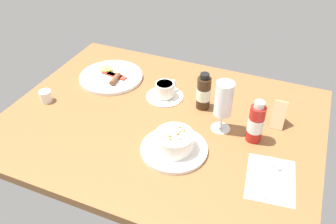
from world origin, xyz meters
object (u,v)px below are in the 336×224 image
sauce_bottle_brown (204,93)px  breakfast_plate (111,76)px  porridge_bowl (174,143)px  wine_glass (224,101)px  coffee_cup (165,91)px  cutlery_setting (271,178)px  menu_card (279,112)px  creamer_jug (45,96)px  sauce_bottle_red (256,123)px

sauce_bottle_brown → breakfast_plate: bearing=174.0°
porridge_bowl → wine_glass: wine_glass is taller
porridge_bowl → coffee_cup: bearing=118.6°
cutlery_setting → menu_card: size_ratio=2.10×
porridge_bowl → wine_glass: bearing=56.9°
porridge_bowl → cutlery_setting: bearing=0.1°
creamer_jug → breakfast_plate: 27.68cm
cutlery_setting → breakfast_plate: (-70.74, 29.99, 0.64)cm
cutlery_setting → breakfast_plate: 76.84cm
menu_card → sauce_bottle_brown: bearing=-177.9°
cutlery_setting → creamer_jug: size_ratio=3.97×
porridge_bowl → breakfast_plate: porridge_bowl is taller
creamer_jug → menu_card: 85.15cm
creamer_jug → breakfast_plate: (14.48, 23.55, -1.37)cm
cutlery_setting → sauce_bottle_brown: bearing=138.9°
porridge_bowl → creamer_jug: bearing=173.2°
wine_glass → sauce_bottle_brown: 14.42cm
porridge_bowl → cutlery_setting: 30.63cm
sauce_bottle_red → cutlery_setting: bearing=-60.4°
sauce_bottle_brown → breakfast_plate: size_ratio=0.55×
menu_card → wine_glass: bearing=-148.9°
cutlery_setting → sauce_bottle_red: (-8.53, 15.03, 6.56)cm
wine_glass → coffee_cup: bearing=158.0°
cutlery_setting → wine_glass: wine_glass is taller
coffee_cup → wine_glass: (24.99, -10.12, 8.99)cm
sauce_bottle_red → menu_card: size_ratio=1.60×
cutlery_setting → wine_glass: size_ratio=1.08×
coffee_cup → sauce_bottle_red: (36.37, -11.27, 4.25)cm
coffee_cup → menu_card: (42.35, 0.35, 2.10)cm
porridge_bowl → breakfast_plate: 50.27cm
wine_glass → breakfast_plate: bearing=164.8°
creamer_jug → wine_glass: size_ratio=0.27×
coffee_cup → breakfast_plate: coffee_cup is taller
breakfast_plate → cutlery_setting: bearing=-23.0°
cutlery_setting → sauce_bottle_brown: 39.57cm
coffee_cup → menu_card: menu_card is taller
sauce_bottle_red → creamer_jug: bearing=-173.6°
creamer_jug → cutlery_setting: bearing=-4.3°
breakfast_plate → wine_glass: bearing=-15.2°
coffee_cup → sauce_bottle_red: bearing=-17.2°
porridge_bowl → coffee_cup: size_ratio=1.50×
porridge_bowl → sauce_bottle_red: (21.97, 15.09, 3.74)cm
sauce_bottle_red → porridge_bowl: bearing=-145.5°
wine_glass → sauce_bottle_red: wine_glass is taller
porridge_bowl → cutlery_setting: porridge_bowl is taller
wine_glass → sauce_bottle_red: 12.38cm
porridge_bowl → sauce_bottle_red: sauce_bottle_red is taller
porridge_bowl → menu_card: size_ratio=2.25×
cutlery_setting → sauce_bottle_red: bearing=119.6°
breakfast_plate → menu_card: size_ratio=2.74×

